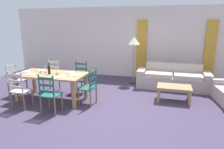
% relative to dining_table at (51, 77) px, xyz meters
% --- Properties ---
extents(ground_plane, '(9.60, 9.60, 0.02)m').
position_rel_dining_table_xyz_m(ground_plane, '(1.42, -0.14, -0.67)').
color(ground_plane, '#41364E').
extents(wall_far, '(9.60, 0.16, 2.70)m').
position_rel_dining_table_xyz_m(wall_far, '(1.42, 3.16, 0.69)').
color(wall_far, silver).
rests_on(wall_far, ground_plane).
extents(curtain_panel_left, '(0.35, 0.08, 2.20)m').
position_rel_dining_table_xyz_m(curtain_panel_left, '(2.04, 3.02, 0.44)').
color(curtain_panel_left, gold).
rests_on(curtain_panel_left, ground_plane).
extents(curtain_panel_right, '(0.35, 0.08, 2.20)m').
position_rel_dining_table_xyz_m(curtain_panel_right, '(4.44, 3.02, 0.44)').
color(curtain_panel_right, gold).
rests_on(curtain_panel_right, ground_plane).
extents(dining_table, '(1.90, 0.96, 0.75)m').
position_rel_dining_table_xyz_m(dining_table, '(0.00, 0.00, 0.00)').
color(dining_table, '#AF8253').
rests_on(dining_table, ground_plane).
extents(dining_chair_near_left, '(0.42, 0.40, 0.96)m').
position_rel_dining_table_xyz_m(dining_chair_near_left, '(-0.44, -0.72, -0.19)').
color(dining_chair_near_left, beige).
rests_on(dining_chair_near_left, ground_plane).
extents(dining_chair_near_right, '(0.43, 0.41, 0.96)m').
position_rel_dining_table_xyz_m(dining_chair_near_right, '(0.44, -0.79, -0.19)').
color(dining_chair_near_right, '#215C4F').
rests_on(dining_chair_near_right, ground_plane).
extents(dining_chair_far_left, '(0.44, 0.42, 0.96)m').
position_rel_dining_table_xyz_m(dining_chair_far_left, '(-0.44, 0.73, -0.19)').
color(dining_chair_far_left, beige).
rests_on(dining_chair_far_left, ground_plane).
extents(dining_chair_far_right, '(0.45, 0.43, 0.96)m').
position_rel_dining_table_xyz_m(dining_chair_far_right, '(0.49, 0.77, -0.19)').
color(dining_chair_far_right, '#23514D').
rests_on(dining_chair_far_right, ground_plane).
extents(dining_chair_head_west, '(0.43, 0.45, 0.96)m').
position_rel_dining_table_xyz_m(dining_chair_head_west, '(-1.19, 0.01, -0.19)').
color(dining_chair_head_west, silver).
rests_on(dining_chair_head_west, ground_plane).
extents(dining_chair_head_east, '(0.43, 0.45, 0.96)m').
position_rel_dining_table_xyz_m(dining_chair_head_east, '(1.12, -0.04, -0.19)').
color(dining_chair_head_east, '#225A50').
rests_on(dining_chair_head_east, ground_plane).
extents(dinner_plate_near_left, '(0.24, 0.24, 0.02)m').
position_rel_dining_table_xyz_m(dinner_plate_near_left, '(-0.45, -0.25, 0.10)').
color(dinner_plate_near_left, white).
rests_on(dinner_plate_near_left, dining_table).
extents(fork_near_left, '(0.03, 0.17, 0.01)m').
position_rel_dining_table_xyz_m(fork_near_left, '(-0.60, -0.25, 0.09)').
color(fork_near_left, silver).
rests_on(fork_near_left, dining_table).
extents(dinner_plate_near_right, '(0.24, 0.24, 0.02)m').
position_rel_dining_table_xyz_m(dinner_plate_near_right, '(0.45, -0.25, 0.10)').
color(dinner_plate_near_right, white).
rests_on(dinner_plate_near_right, dining_table).
extents(fork_near_right, '(0.03, 0.17, 0.01)m').
position_rel_dining_table_xyz_m(fork_near_right, '(0.30, -0.25, 0.09)').
color(fork_near_right, silver).
rests_on(fork_near_right, dining_table).
extents(dinner_plate_far_left, '(0.24, 0.24, 0.02)m').
position_rel_dining_table_xyz_m(dinner_plate_far_left, '(-0.45, 0.25, 0.10)').
color(dinner_plate_far_left, white).
rests_on(dinner_plate_far_left, dining_table).
extents(fork_far_left, '(0.02, 0.17, 0.01)m').
position_rel_dining_table_xyz_m(fork_far_left, '(-0.60, 0.25, 0.09)').
color(fork_far_left, silver).
rests_on(fork_far_left, dining_table).
extents(dinner_plate_far_right, '(0.24, 0.24, 0.02)m').
position_rel_dining_table_xyz_m(dinner_plate_far_right, '(0.45, 0.25, 0.10)').
color(dinner_plate_far_right, white).
rests_on(dinner_plate_far_right, dining_table).
extents(fork_far_right, '(0.03, 0.17, 0.01)m').
position_rel_dining_table_xyz_m(fork_far_right, '(0.30, 0.25, 0.09)').
color(fork_far_right, silver).
rests_on(fork_far_right, dining_table).
extents(dinner_plate_head_west, '(0.24, 0.24, 0.02)m').
position_rel_dining_table_xyz_m(dinner_plate_head_west, '(-0.78, 0.00, 0.10)').
color(dinner_plate_head_west, white).
rests_on(dinner_plate_head_west, dining_table).
extents(fork_head_west, '(0.02, 0.17, 0.01)m').
position_rel_dining_table_xyz_m(fork_head_west, '(-0.93, 0.00, 0.09)').
color(fork_head_west, silver).
rests_on(fork_head_west, dining_table).
extents(dinner_plate_head_east, '(0.24, 0.24, 0.02)m').
position_rel_dining_table_xyz_m(dinner_plate_head_east, '(0.78, 0.00, 0.10)').
color(dinner_plate_head_east, white).
rests_on(dinner_plate_head_east, dining_table).
extents(fork_head_east, '(0.03, 0.17, 0.01)m').
position_rel_dining_table_xyz_m(fork_head_east, '(0.63, 0.00, 0.09)').
color(fork_head_east, silver).
rests_on(fork_head_east, dining_table).
extents(wine_bottle, '(0.07, 0.07, 0.32)m').
position_rel_dining_table_xyz_m(wine_bottle, '(-0.01, -0.06, 0.20)').
color(wine_bottle, black).
rests_on(wine_bottle, dining_table).
extents(wine_glass_near_left, '(0.06, 0.06, 0.16)m').
position_rel_dining_table_xyz_m(wine_glass_near_left, '(-0.33, -0.13, 0.20)').
color(wine_glass_near_left, white).
rests_on(wine_glass_near_left, dining_table).
extents(wine_glass_near_right, '(0.06, 0.06, 0.16)m').
position_rel_dining_table_xyz_m(wine_glass_near_right, '(0.59, -0.12, 0.20)').
color(wine_glass_near_right, white).
rests_on(wine_glass_near_right, dining_table).
extents(coffee_cup_primary, '(0.07, 0.07, 0.09)m').
position_rel_dining_table_xyz_m(coffee_cup_primary, '(0.30, -0.09, 0.13)').
color(coffee_cup_primary, beige).
rests_on(coffee_cup_primary, dining_table).
extents(coffee_cup_secondary, '(0.07, 0.07, 0.09)m').
position_rel_dining_table_xyz_m(coffee_cup_secondary, '(-0.29, -0.04, 0.13)').
color(coffee_cup_secondary, beige).
rests_on(coffee_cup_secondary, dining_table).
extents(candle_tall, '(0.05, 0.05, 0.23)m').
position_rel_dining_table_xyz_m(candle_tall, '(-0.18, 0.02, 0.15)').
color(candle_tall, '#998C66').
rests_on(candle_tall, dining_table).
extents(candle_short, '(0.05, 0.05, 0.15)m').
position_rel_dining_table_xyz_m(candle_short, '(0.20, -0.04, 0.13)').
color(candle_short, '#998C66').
rests_on(candle_short, dining_table).
extents(couch, '(2.29, 0.84, 0.80)m').
position_rel_dining_table_xyz_m(couch, '(3.24, 2.05, -0.37)').
color(couch, '#AF9D92').
rests_on(couch, ground_plane).
extents(coffee_table, '(0.90, 0.56, 0.42)m').
position_rel_dining_table_xyz_m(coffee_table, '(3.26, 0.83, -0.31)').
color(coffee_table, '#AF8253').
rests_on(coffee_table, ground_plane).
extents(standing_lamp, '(0.40, 0.40, 1.64)m').
position_rel_dining_table_xyz_m(standing_lamp, '(1.89, 2.23, 0.75)').
color(standing_lamp, '#332D28').
rests_on(standing_lamp, ground_plane).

